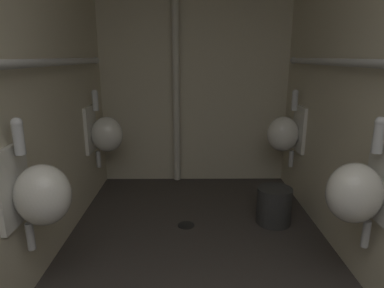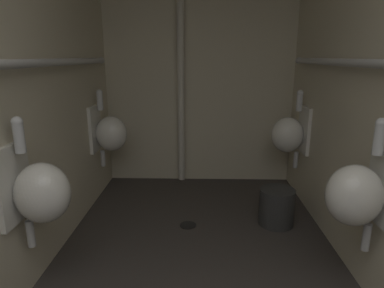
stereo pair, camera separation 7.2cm
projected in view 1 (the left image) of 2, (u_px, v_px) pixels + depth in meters
name	position (u px, v px, depth m)	size (l,w,h in m)	color
wall_back	(194.00, 63.00, 3.55)	(2.15, 0.06, 2.62)	beige
urinal_left_mid	(39.00, 193.00, 1.78)	(0.32, 0.30, 0.76)	silver
urinal_left_far	(105.00, 133.00, 3.17)	(0.32, 0.30, 0.76)	silver
urinal_right_mid	(358.00, 191.00, 1.81)	(0.32, 0.30, 0.76)	silver
urinal_right_far	(285.00, 133.00, 3.18)	(0.32, 0.30, 0.76)	silver
supply_pipe_left	(5.00, 65.00, 1.62)	(0.06, 3.31, 0.06)	#B2B2B2
standpipe_back_wall	(176.00, 64.00, 3.44)	(0.07, 0.07, 2.57)	beige
floor_drain	(186.00, 225.00, 2.79)	(0.14, 0.14, 0.01)	black
waste_bin	(274.00, 206.00, 2.81)	(0.29, 0.29, 0.31)	#2D2D2D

